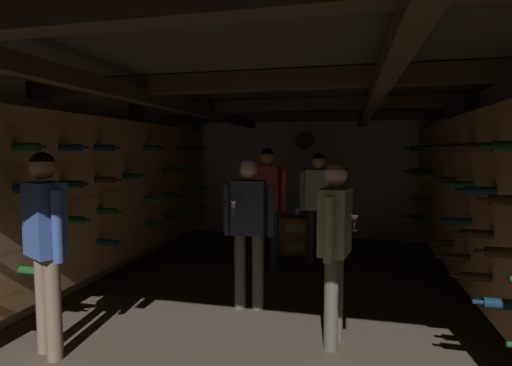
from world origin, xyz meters
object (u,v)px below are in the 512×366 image
Objects in this scene: person_host_center at (249,219)px; person_guest_rear_center at (268,197)px; person_guest_near_left at (45,234)px; person_guest_near_right at (335,236)px; display_bottle at (298,209)px; wine_crate_stack at (296,235)px; person_guest_far_right at (318,199)px.

person_host_center is 1.33m from person_guest_rear_center.
person_guest_rear_center is at bearing 64.32° from person_guest_near_left.
person_host_center is 0.94× the size of person_guest_rear_center.
display_bottle is at bearing 103.36° from person_guest_near_right.
person_host_center is 0.96× the size of person_guest_near_left.
wine_crate_stack is at bearing 84.92° from person_host_center.
person_guest_near_left is (-2.23, -0.72, 0.05)m from person_guest_near_right.
person_guest_rear_center is 1.07× the size of person_guest_near_right.
display_bottle is 0.21× the size of person_guest_rear_center.
person_guest_far_right reaches higher than person_host_center.
person_guest_rear_center is at bearing 93.17° from person_host_center.
person_guest_near_left is at bearing -162.14° from person_guest_near_right.
person_guest_far_right is at bearing 71.49° from person_host_center.
person_guest_near_right reaches higher than display_bottle.
person_host_center reaches higher than wine_crate_stack.
person_guest_far_right is (0.38, -0.55, 0.67)m from wine_crate_stack.
wine_crate_stack is 0.36× the size of person_guest_rear_center.
person_guest_rear_center is (-0.28, -0.96, 0.73)m from wine_crate_stack.
person_guest_near_right is at bearing 17.86° from person_guest_near_left.
wine_crate_stack is at bearing 66.79° from person_guest_near_left.
person_guest_near_left reaches higher than person_host_center.
wine_crate_stack is at bearing 73.99° from person_guest_rear_center.
wine_crate_stack is 0.38× the size of person_guest_near_right.
person_guest_rear_center is at bearing -147.62° from person_guest_far_right.
person_guest_rear_center reaches higher than person_guest_near_right.
person_host_center reaches higher than person_guest_near_right.
display_bottle is at bearing 124.14° from person_guest_far_right.
wine_crate_stack is at bearing 103.63° from person_guest_near_right.
display_bottle is at bearing 84.42° from person_host_center.
display_bottle is at bearing -43.06° from wine_crate_stack.
wine_crate_stack is 1.24m from person_guest_rear_center.
person_guest_near_left reaches higher than display_bottle.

